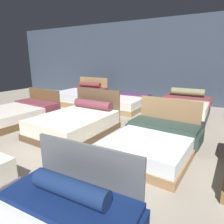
{
  "coord_description": "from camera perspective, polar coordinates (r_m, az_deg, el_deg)",
  "views": [
    {
      "loc": [
        2.23,
        -3.21,
        1.86
      ],
      "look_at": [
        -0.05,
        0.69,
        0.64
      ],
      "focal_mm": 31.89,
      "sensor_mm": 36.0,
      "label": 1
    }
  ],
  "objects": [
    {
      "name": "showroom_back_wall",
      "position": [
        9.0,
        16.49,
        13.77
      ],
      "size": [
        18.0,
        0.06,
        3.5
      ],
      "primitive_type": "cube",
      "color": "#333D4C",
      "rests_on": "ground_plane"
    },
    {
      "name": "bed_10",
      "position": [
        6.96,
        19.71,
        1.13
      ],
      "size": [
        1.61,
        2.01,
        0.86
      ],
      "rotation": [
        0.0,
        0.0,
        0.02
      ],
      "color": "black",
      "rests_on": "ground_plane"
    },
    {
      "name": "bed_6",
      "position": [
        4.15,
        11.95,
        -8.45
      ],
      "size": [
        1.65,
        2.01,
        0.98
      ],
      "rotation": [
        0.0,
        0.0,
        -0.06
      ],
      "color": "olive",
      "rests_on": "ground_plane"
    },
    {
      "name": "ground_plane",
      "position": [
        4.34,
        -4.07,
        -10.53
      ],
      "size": [
        18.0,
        18.0,
        0.02
      ],
      "primitive_type": "cube",
      "color": "gray"
    },
    {
      "name": "bed_4",
      "position": [
        6.76,
        -25.14,
        -0.4
      ],
      "size": [
        1.76,
        2.17,
        0.87
      ],
      "rotation": [
        0.0,
        0.0,
        -0.05
      ],
      "color": "brown",
      "rests_on": "ground_plane"
    },
    {
      "name": "bed_9",
      "position": [
        7.62,
        3.53,
        2.68
      ],
      "size": [
        1.57,
        1.92,
        0.5
      ],
      "rotation": [
        0.0,
        0.0,
        -0.0
      ],
      "color": "#90774E",
      "rests_on": "ground_plane"
    },
    {
      "name": "bed_8",
      "position": [
        8.76,
        -8.76,
        4.54
      ],
      "size": [
        1.68,
        2.1,
        1.01
      ],
      "rotation": [
        0.0,
        0.0,
        0.03
      ],
      "color": "olive",
      "rests_on": "ground_plane"
    },
    {
      "name": "bed_5",
      "position": [
        5.19,
        -10.35,
        -3.11
      ],
      "size": [
        1.62,
        2.12,
        1.02
      ],
      "rotation": [
        0.0,
        0.0,
        -0.02
      ],
      "color": "brown",
      "rests_on": "ground_plane"
    }
  ]
}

